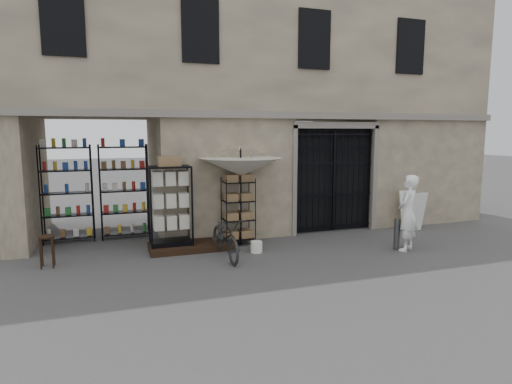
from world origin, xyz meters
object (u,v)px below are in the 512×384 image
object	(u,v)px
wooden_stool	(47,251)
easel_sign	(412,211)
white_bucket	(256,247)
shopkeeper	(406,250)
display_cabinet	(170,210)
steel_bollard	(397,234)
market_umbrella	(241,162)
wire_rack	(238,212)
bicycle	(226,258)

from	to	relation	value
wooden_stool	easel_sign	world-z (taller)	easel_sign
white_bucket	shopkeeper	distance (m)	3.60
display_cabinet	steel_bollard	distance (m)	5.46
easel_sign	market_umbrella	bearing A→B (deg)	-177.82
wire_rack	steel_bollard	xyz separation A→B (m)	(3.47, -1.71, -0.44)
white_bucket	steel_bollard	world-z (taller)	steel_bollard
white_bucket	easel_sign	bearing A→B (deg)	7.80
wooden_stool	bicycle	bearing A→B (deg)	-8.10
wire_rack	white_bucket	bearing A→B (deg)	-53.96
steel_bollard	bicycle	bearing A→B (deg)	170.74
shopkeeper	display_cabinet	bearing A→B (deg)	-53.52
market_umbrella	bicycle	distance (m)	2.40
market_umbrella	shopkeeper	distance (m)	4.52
display_cabinet	shopkeeper	world-z (taller)	display_cabinet
display_cabinet	white_bucket	bearing A→B (deg)	-21.12
easel_sign	wooden_stool	bearing A→B (deg)	-174.52
market_umbrella	easel_sign	world-z (taller)	market_umbrella
white_bucket	bicycle	size ratio (longest dim) A/B	0.15
wire_rack	white_bucket	size ratio (longest dim) A/B	6.16
wire_rack	white_bucket	world-z (taller)	wire_rack
steel_bollard	wire_rack	bearing A→B (deg)	153.76
easel_sign	display_cabinet	bearing A→B (deg)	-177.64
white_bucket	easel_sign	distance (m)	5.02
wire_rack	bicycle	size ratio (longest dim) A/B	0.93
display_cabinet	white_bucket	world-z (taller)	display_cabinet
wooden_stool	easel_sign	xyz separation A→B (m)	(9.46, 0.34, 0.22)
steel_bollard	easel_sign	world-z (taller)	easel_sign
display_cabinet	wire_rack	size ratio (longest dim) A/B	1.21
steel_bollard	easel_sign	xyz separation A→B (m)	(1.67, 1.54, 0.19)
market_umbrella	steel_bollard	xyz separation A→B (m)	(3.42, -1.65, -1.70)
display_cabinet	shopkeeper	size ratio (longest dim) A/B	1.12
bicycle	shopkeeper	bearing A→B (deg)	-13.16
white_bucket	steel_bollard	distance (m)	3.40
white_bucket	shopkeeper	xyz separation A→B (m)	(3.46, -0.98, -0.13)
bicycle	steel_bollard	size ratio (longest dim) A/B	2.37
display_cabinet	easel_sign	world-z (taller)	display_cabinet
display_cabinet	steel_bollard	world-z (taller)	display_cabinet
market_umbrella	white_bucket	xyz separation A→B (m)	(0.14, -0.79, -1.95)
wooden_stool	steel_bollard	size ratio (longest dim) A/B	0.89
display_cabinet	easel_sign	xyz separation A→B (m)	(6.83, -0.12, -0.42)
bicycle	easel_sign	bearing A→B (deg)	5.98
white_bucket	bicycle	distance (m)	0.83
wire_rack	easel_sign	size ratio (longest dim) A/B	1.51
display_cabinet	wooden_stool	bearing A→B (deg)	-167.89
wire_rack	steel_bollard	size ratio (longest dim) A/B	2.21
market_umbrella	white_bucket	bearing A→B (deg)	-79.85
shopkeeper	easel_sign	xyz separation A→B (m)	(1.49, 1.66, 0.58)
white_bucket	bicycle	xyz separation A→B (m)	(-0.80, -0.19, -0.13)
wire_rack	market_umbrella	distance (m)	1.26
wire_rack	market_umbrella	bearing A→B (deg)	-29.30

